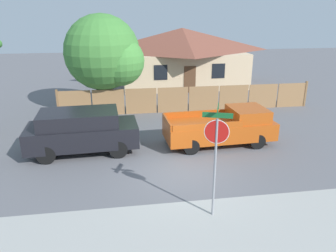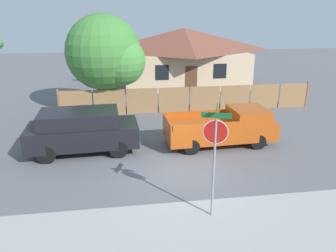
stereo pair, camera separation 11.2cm
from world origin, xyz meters
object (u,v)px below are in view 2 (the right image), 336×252
at_px(red_suv, 82,130).
at_px(stop_sign, 215,144).
at_px(orange_pickup, 224,127).
at_px(house, 184,55).
at_px(oak_tree, 107,54).

height_order(red_suv, stop_sign, stop_sign).
bearing_deg(orange_pickup, stop_sign, -113.22).
relative_size(orange_pickup, stop_sign, 1.46).
relative_size(house, oak_tree, 1.83).
xyz_separation_m(oak_tree, stop_sign, (3.29, -11.49, -1.15)).
relative_size(oak_tree, red_suv, 1.21).
relative_size(house, red_suv, 2.22).
distance_m(red_suv, orange_pickup, 6.35).
xyz_separation_m(house, red_suv, (-7.00, -13.41, -1.35)).
height_order(house, oak_tree, oak_tree).
distance_m(oak_tree, orange_pickup, 8.50).
distance_m(house, stop_sign, 19.02).
relative_size(oak_tree, orange_pickup, 1.15).
relative_size(house, stop_sign, 3.07).
bearing_deg(red_suv, orange_pickup, -2.55).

